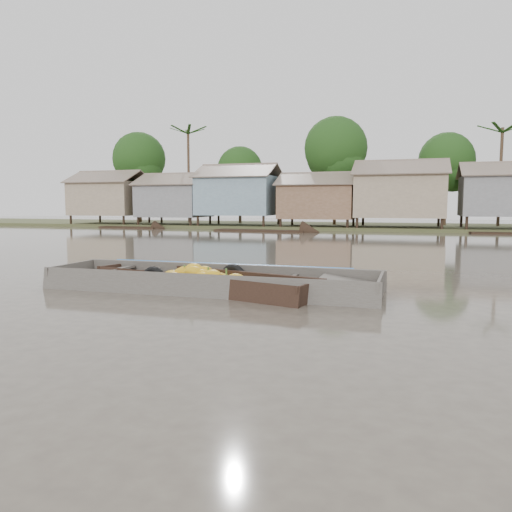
% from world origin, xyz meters
% --- Properties ---
extents(ground, '(120.00, 120.00, 0.00)m').
position_xyz_m(ground, '(0.00, 0.00, 0.00)').
color(ground, '#4A4239').
rests_on(ground, ground).
extents(riverbank, '(120.00, 12.47, 10.22)m').
position_xyz_m(riverbank, '(3.03, 31.86, 3.07)').
color(riverbank, '#384723').
rests_on(riverbank, ground).
extents(banana_boat, '(6.14, 2.99, 0.83)m').
position_xyz_m(banana_boat, '(-1.43, 0.52, 0.17)').
color(banana_boat, black).
rests_on(banana_boat, ground).
extents(viewer_boat, '(7.99, 2.11, 0.64)m').
position_xyz_m(viewer_boat, '(-1.08, 0.52, 0.07)').
color(viewer_boat, '#48423D').
rests_on(viewer_boat, ground).
extents(distant_boats, '(47.06, 16.25, 0.35)m').
position_xyz_m(distant_boats, '(7.04, 23.85, -0.05)').
color(distant_boats, black).
rests_on(distant_boats, ground).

